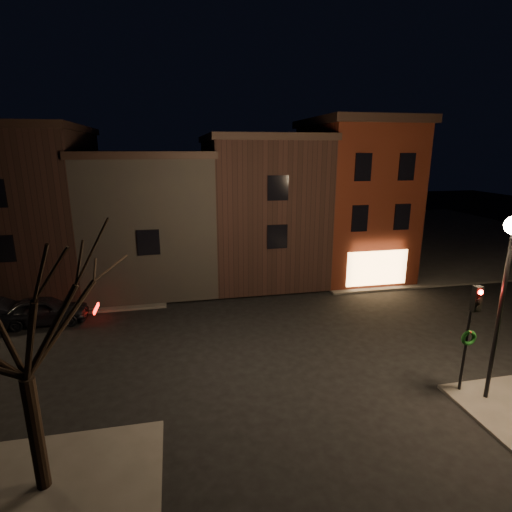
{
  "coord_description": "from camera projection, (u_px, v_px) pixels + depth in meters",
  "views": [
    {
      "loc": [
        -4.31,
        -16.48,
        8.61
      ],
      "look_at": [
        -0.2,
        3.34,
        3.2
      ],
      "focal_mm": 28.0,
      "sensor_mm": 36.0,
      "label": 1
    }
  ],
  "objects": [
    {
      "name": "parked_car_a",
      "position": [
        44.0,
        310.0,
        20.26
      ],
      "size": [
        4.25,
        1.86,
        1.43
      ],
      "primitive_type": "imported",
      "rotation": [
        0.0,
        0.0,
        1.61
      ],
      "color": "black",
      "rests_on": "ground"
    },
    {
      "name": "row_building_c",
      "position": [
        31.0,
        208.0,
        24.72
      ],
      "size": [
        7.3,
        10.3,
        9.9
      ],
      "color": "black",
      "rests_on": "ground"
    },
    {
      "name": "row_building_b",
      "position": [
        152.0,
        216.0,
        26.34
      ],
      "size": [
        7.8,
        10.3,
        8.4
      ],
      "color": "black",
      "rests_on": "ground"
    },
    {
      "name": "street_lamp_near",
      "position": [
        509.0,
        260.0,
        12.86
      ],
      "size": [
        0.6,
        0.6,
        6.48
      ],
      "color": "black",
      "rests_on": "sidewalk_near_right"
    },
    {
      "name": "bare_tree_left",
      "position": [
        13.0,
        294.0,
        9.06
      ],
      "size": [
        5.6,
        5.6,
        7.5
      ],
      "color": "black",
      "rests_on": "sidewalk_near_left"
    },
    {
      "name": "row_building_a",
      "position": [
        259.0,
        206.0,
        27.63
      ],
      "size": [
        7.3,
        10.3,
        9.4
      ],
      "color": "black",
      "rests_on": "ground"
    },
    {
      "name": "traffic_signal",
      "position": [
        471.0,
        323.0,
        13.82
      ],
      "size": [
        0.58,
        0.38,
        4.05
      ],
      "color": "black",
      "rests_on": "sidewalk_near_right"
    },
    {
      "name": "ground",
      "position": [
        275.0,
        340.0,
        18.66
      ],
      "size": [
        120.0,
        120.0,
        0.0
      ],
      "primitive_type": "plane",
      "color": "black",
      "rests_on": "ground"
    },
    {
      "name": "corner_building",
      "position": [
        353.0,
        197.0,
        27.79
      ],
      "size": [
        6.5,
        8.5,
        10.5
      ],
      "color": "#4C190D",
      "rests_on": "ground"
    },
    {
      "name": "sidewalk_far_right",
      "position": [
        413.0,
        235.0,
        41.48
      ],
      "size": [
        30.0,
        30.0,
        0.12
      ],
      "primitive_type": "cube",
      "color": "#2D2B28",
      "rests_on": "ground"
    }
  ]
}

